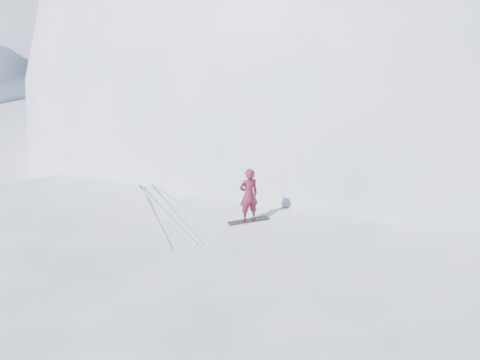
% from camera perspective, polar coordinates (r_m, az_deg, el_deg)
% --- Properties ---
extents(near_ridge, '(36.00, 28.00, 4.80)m').
position_cam_1_polar(near_ridge, '(14.88, -3.66, -15.10)').
color(near_ridge, white).
rests_on(near_ridge, ground).
extents(summit_peak, '(60.00, 56.00, 56.00)m').
position_cam_1_polar(summit_peak, '(43.00, 17.35, 7.46)').
color(summit_peak, white).
rests_on(summit_peak, ground).
extents(peak_shoulder, '(28.00, 24.00, 18.00)m').
position_cam_1_polar(peak_shoulder, '(32.31, 5.17, 4.42)').
color(peak_shoulder, white).
rests_on(peak_shoulder, ground).
extents(wind_bumps, '(16.00, 14.40, 1.00)m').
position_cam_1_polar(wind_bumps, '(13.99, -9.34, -17.96)').
color(wind_bumps, white).
rests_on(wind_bumps, ground).
extents(snowboard, '(1.45, 0.39, 0.02)m').
position_cam_1_polar(snowboard, '(14.32, 1.14, -5.40)').
color(snowboard, black).
rests_on(snowboard, near_ridge).
extents(snowboarder, '(0.69, 0.49, 1.80)m').
position_cam_1_polar(snowboarder, '(13.95, 1.16, -2.01)').
color(snowboarder, maroon).
rests_on(snowboarder, snowboard).
extents(board_tracks, '(2.24, 5.98, 0.04)m').
position_cam_1_polar(board_tracks, '(15.41, -9.70, -3.78)').
color(board_tracks, silver).
rests_on(board_tracks, ground).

